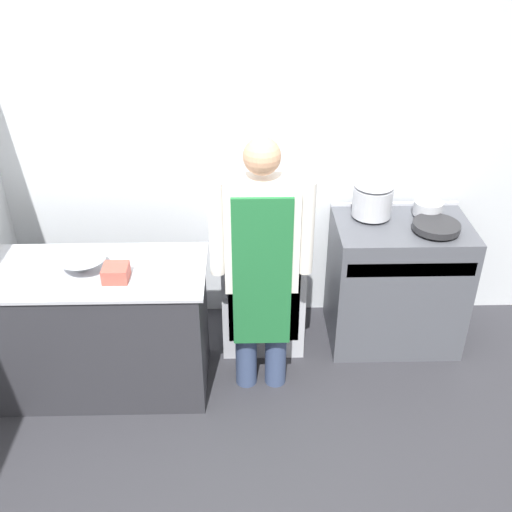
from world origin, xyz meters
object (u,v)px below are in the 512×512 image
object	(u,v)px
stove	(396,282)
mixing_bowl	(83,264)
sauce_pot	(428,208)
person_cook	(261,258)
stock_pot	(373,199)
plastic_tub	(116,273)
saute_pan	(436,226)
fridge_unit	(263,290)

from	to	relation	value
stove	mixing_bowl	world-z (taller)	mixing_bowl
stove	sauce_pot	world-z (taller)	sauce_pot
person_cook	stock_pot	world-z (taller)	person_cook
stove	stock_pot	distance (m)	0.65
person_cook	plastic_tub	distance (m)	0.86
person_cook	saute_pan	size ratio (longest dim) A/B	5.58
person_cook	plastic_tub	bearing A→B (deg)	-175.00
mixing_bowl	saute_pan	world-z (taller)	saute_pan
sauce_pot	mixing_bowl	bearing A→B (deg)	-165.76
mixing_bowl	stock_pot	xyz separation A→B (m)	(1.84, 0.56, 0.14)
fridge_unit	mixing_bowl	world-z (taller)	mixing_bowl
stove	sauce_pot	xyz separation A→B (m)	(0.18, 0.11, 0.53)
plastic_tub	saute_pan	world-z (taller)	saute_pan
fridge_unit	mixing_bowl	distance (m)	1.32
plastic_tub	stock_pot	size ratio (longest dim) A/B	0.55
sauce_pot	fridge_unit	bearing A→B (deg)	-176.66
stock_pot	plastic_tub	bearing A→B (deg)	-157.67
mixing_bowl	plastic_tub	bearing A→B (deg)	-25.47
fridge_unit	person_cook	distance (m)	0.78
stock_pot	saute_pan	distance (m)	0.45
stock_pot	saute_pan	size ratio (longest dim) A/B	0.86
plastic_tub	saute_pan	distance (m)	2.06
stove	mixing_bowl	size ratio (longest dim) A/B	3.38
sauce_pot	stove	bearing A→B (deg)	-149.01
stove	mixing_bowl	bearing A→B (deg)	-167.43
stove	plastic_tub	world-z (taller)	plastic_tub
mixing_bowl	plastic_tub	xyz separation A→B (m)	(0.21, -0.10, 0.00)
fridge_unit	stove	bearing A→B (deg)	-2.62
mixing_bowl	plastic_tub	distance (m)	0.24
sauce_pot	stock_pot	bearing A→B (deg)	180.00
mixing_bowl	sauce_pot	size ratio (longest dim) A/B	1.44
saute_pan	plastic_tub	bearing A→B (deg)	-167.35
fridge_unit	sauce_pot	xyz separation A→B (m)	(1.13, 0.07, 0.61)
plastic_tub	stove	bearing A→B (deg)	16.97
stove	person_cook	bearing A→B (deg)	-153.59
stove	plastic_tub	xyz separation A→B (m)	(-1.83, -0.56, 0.47)
fridge_unit	saute_pan	distance (m)	1.28
sauce_pot	saute_pan	bearing A→B (deg)	-90.00
mixing_bowl	plastic_tub	world-z (taller)	plastic_tub
fridge_unit	stock_pot	world-z (taller)	stock_pot
mixing_bowl	saute_pan	xyz separation A→B (m)	(2.22, 0.35, 0.04)
fridge_unit	mixing_bowl	xyz separation A→B (m)	(-1.10, -0.50, 0.54)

